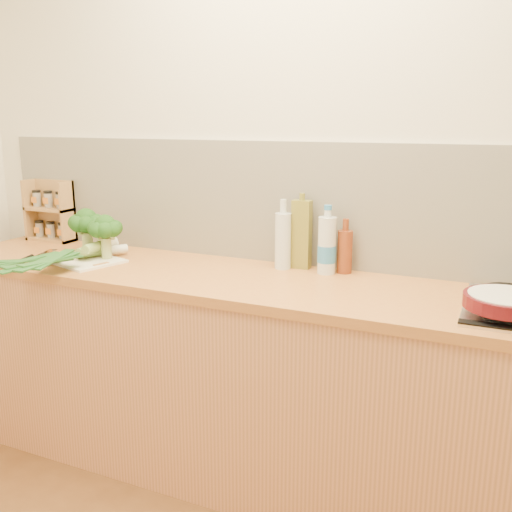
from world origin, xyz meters
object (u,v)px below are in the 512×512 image
Objects in this scene: skillet at (507,301)px; spice_rack at (52,214)px; chefs_knife at (29,259)px; chopping_board at (83,260)px.

skillet is 1.22× the size of spice_rack.
skillet is at bearing -13.91° from chefs_knife.
skillet is at bearing -9.21° from spice_rack.
chopping_board is 0.25m from chefs_knife.
chefs_knife is at bearing -60.19° from spice_rack.
spice_rack is (-2.24, 0.36, 0.08)m from skillet.
spice_rack is (-0.23, 0.40, 0.13)m from chefs_knife.
spice_rack reaches higher than chefs_knife.
chefs_knife is 0.85× the size of skillet.
chopping_board is 0.87× the size of skillet.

